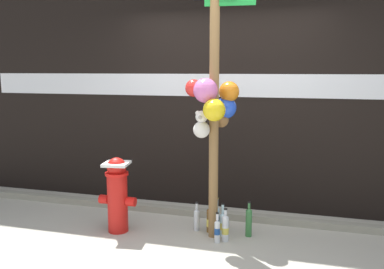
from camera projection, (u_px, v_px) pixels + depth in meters
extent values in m
plane|color=#ADA899|center=(194.00, 253.00, 3.98)|extent=(14.00, 14.00, 0.00)
cube|color=black|center=(226.00, 60.00, 5.12)|extent=(10.00, 0.20, 3.77)
cube|color=silver|center=(196.00, 85.00, 5.16)|extent=(5.87, 0.01, 0.28)
cube|color=gray|center=(216.00, 214.00, 4.93)|extent=(8.00, 0.12, 0.08)
cylinder|color=olive|center=(214.00, 109.00, 4.17)|extent=(0.10, 0.10, 2.73)
sphere|color=orange|center=(229.00, 92.00, 4.24)|extent=(0.21, 0.21, 0.21)
sphere|color=blue|center=(226.00, 108.00, 4.28)|extent=(0.23, 0.23, 0.23)
sphere|color=yellow|center=(214.00, 110.00, 4.00)|extent=(0.22, 0.22, 0.22)
sphere|color=#D66BB2|center=(206.00, 90.00, 4.09)|extent=(0.25, 0.25, 0.25)
sphere|color=red|center=(194.00, 88.00, 4.21)|extent=(0.18, 0.18, 0.18)
sphere|color=brown|center=(221.00, 120.00, 4.30)|extent=(0.16, 0.16, 0.16)
sphere|color=brown|center=(221.00, 108.00, 4.28)|extent=(0.12, 0.12, 0.12)
sphere|color=brown|center=(218.00, 105.00, 4.28)|extent=(0.05, 0.05, 0.05)
sphere|color=brown|center=(225.00, 105.00, 4.26)|extent=(0.05, 0.05, 0.05)
sphere|color=brown|center=(220.00, 109.00, 4.23)|extent=(0.04, 0.04, 0.04)
sphere|color=silver|center=(201.00, 130.00, 4.15)|extent=(0.17, 0.17, 0.17)
sphere|color=silver|center=(202.00, 117.00, 4.13)|extent=(0.12, 0.12, 0.12)
sphere|color=silver|center=(198.00, 113.00, 4.13)|extent=(0.05, 0.05, 0.05)
sphere|color=silver|center=(205.00, 113.00, 4.11)|extent=(0.05, 0.05, 0.05)
sphere|color=#9D9992|center=(200.00, 117.00, 4.08)|extent=(0.04, 0.04, 0.04)
cylinder|color=red|center=(118.00, 203.00, 4.47)|extent=(0.22, 0.22, 0.64)
cylinder|color=red|center=(117.00, 174.00, 4.42)|extent=(0.25, 0.25, 0.03)
sphere|color=red|center=(117.00, 167.00, 4.41)|extent=(0.21, 0.21, 0.21)
cylinder|color=red|center=(104.00, 199.00, 4.51)|extent=(0.10, 0.10, 0.10)
cylinder|color=red|center=(131.00, 202.00, 4.43)|extent=(0.10, 0.10, 0.10)
cube|color=white|center=(116.00, 164.00, 4.40)|extent=(0.30, 0.30, 0.03)
cylinder|color=#B2DBEA|center=(217.00, 219.00, 4.55)|extent=(0.06, 0.06, 0.24)
cone|color=#B2DBEA|center=(217.00, 208.00, 4.53)|extent=(0.06, 0.06, 0.02)
cylinder|color=#B2DBEA|center=(217.00, 203.00, 4.52)|extent=(0.03, 0.03, 0.09)
cylinder|color=#1E478C|center=(217.00, 219.00, 4.55)|extent=(0.06, 0.06, 0.08)
cylinder|color=gold|center=(217.00, 198.00, 4.51)|extent=(0.03, 0.03, 0.01)
cylinder|color=silver|center=(197.00, 221.00, 4.52)|extent=(0.06, 0.06, 0.22)
cone|color=silver|center=(197.00, 210.00, 4.50)|extent=(0.06, 0.06, 0.03)
cylinder|color=silver|center=(197.00, 206.00, 4.50)|extent=(0.03, 0.03, 0.07)
cylinder|color=black|center=(197.00, 203.00, 4.49)|extent=(0.03, 0.03, 0.01)
cylinder|color=brown|center=(210.00, 221.00, 4.48)|extent=(0.08, 0.08, 0.25)
cone|color=brown|center=(210.00, 209.00, 4.46)|extent=(0.08, 0.08, 0.03)
cylinder|color=brown|center=(210.00, 205.00, 4.45)|extent=(0.03, 0.03, 0.06)
cylinder|color=#D8C64C|center=(210.00, 222.00, 4.48)|extent=(0.08, 0.08, 0.09)
cylinder|color=black|center=(210.00, 202.00, 4.44)|extent=(0.04, 0.04, 0.01)
cylinder|color=silver|center=(225.00, 229.00, 4.24)|extent=(0.07, 0.07, 0.26)
cone|color=silver|center=(225.00, 216.00, 4.21)|extent=(0.07, 0.07, 0.03)
cylinder|color=silver|center=(226.00, 212.00, 4.21)|extent=(0.03, 0.03, 0.05)
cylinder|color=#D8C64C|center=(225.00, 231.00, 4.24)|extent=(0.07, 0.07, 0.07)
cylinder|color=black|center=(226.00, 209.00, 4.20)|extent=(0.04, 0.04, 0.01)
cylinder|color=#337038|center=(249.00, 223.00, 4.36)|extent=(0.07, 0.07, 0.29)
cone|color=#337038|center=(249.00, 209.00, 4.33)|extent=(0.07, 0.07, 0.03)
cylinder|color=#337038|center=(249.00, 205.00, 4.33)|extent=(0.03, 0.03, 0.06)
cylinder|color=black|center=(249.00, 202.00, 4.32)|extent=(0.03, 0.03, 0.01)
cylinder|color=silver|center=(217.00, 232.00, 4.21)|extent=(0.06, 0.06, 0.22)
cone|color=silver|center=(217.00, 221.00, 4.19)|extent=(0.06, 0.06, 0.02)
cylinder|color=silver|center=(217.00, 217.00, 4.18)|extent=(0.03, 0.03, 0.07)
cylinder|color=#1E478C|center=(217.00, 231.00, 4.20)|extent=(0.06, 0.06, 0.07)
cylinder|color=black|center=(217.00, 213.00, 4.17)|extent=(0.03, 0.03, 0.01)
cylinder|color=#B2DBEA|center=(222.00, 225.00, 4.39)|extent=(0.08, 0.08, 0.22)
cone|color=#B2DBEA|center=(223.00, 214.00, 4.37)|extent=(0.08, 0.08, 0.03)
cylinder|color=#B2DBEA|center=(223.00, 209.00, 4.36)|extent=(0.03, 0.03, 0.09)
cylinder|color=#D8C64C|center=(222.00, 226.00, 4.39)|extent=(0.08, 0.08, 0.08)
cylinder|color=black|center=(223.00, 204.00, 4.35)|extent=(0.03, 0.03, 0.01)
cube|color=tan|center=(343.00, 226.00, 4.64)|extent=(0.12, 0.12, 0.01)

